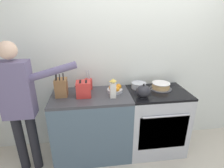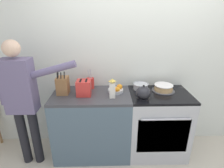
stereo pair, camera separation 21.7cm
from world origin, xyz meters
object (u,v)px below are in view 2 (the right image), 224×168
layer_cake (163,88)px  tea_kettle (143,93)px  utensil_crock (90,83)px  person_baker (22,96)px  milk_carton (112,89)px  knife_block (63,85)px  fruit_bowl (116,89)px  mixing_bowl (141,86)px  stove_range (157,123)px  toaster (84,88)px

layer_cake → tea_kettle: 0.39m
utensil_crock → person_baker: size_ratio=0.17×
person_baker → milk_carton: bearing=14.5°
knife_block → person_baker: 0.48m
layer_cake → fruit_bowl: (-0.64, -0.02, -0.00)m
utensil_crock → fruit_bowl: bearing=-22.4°
knife_block → milk_carton: (0.63, -0.13, 0.00)m
layer_cake → milk_carton: milk_carton is taller
tea_kettle → fruit_bowl: size_ratio=1.08×
tea_kettle → person_baker: 1.44m
knife_block → layer_cake: bearing=2.2°
tea_kettle → mixing_bowl: bearing=85.5°
stove_range → utensil_crock: size_ratio=3.23×
tea_kettle → knife_block: (-1.00, 0.17, 0.04)m
milk_carton → mixing_bowl: bearing=32.1°
tea_kettle → milk_carton: bearing=174.5°
fruit_bowl → utensil_crock: bearing=157.6°
knife_block → utensil_crock: knife_block is taller
fruit_bowl → milk_carton: (-0.05, -0.16, 0.08)m
toaster → milk_carton: milk_carton is taller
person_baker → stove_range: bearing=16.6°
layer_cake → fruit_bowl: fruit_bowl is taller
mixing_bowl → fruit_bowl: 0.36m
knife_block → mixing_bowl: bearing=6.4°
fruit_bowl → layer_cake: bearing=2.2°
stove_range → layer_cake: 0.51m
stove_range → utensil_crock: utensil_crock is taller
knife_block → person_baker: bearing=-155.9°
mixing_bowl → stove_range: bearing=-32.8°
fruit_bowl → person_baker: size_ratio=0.13×
person_baker → tea_kettle: bearing=12.2°
knife_block → toaster: knife_block is taller
toaster → stove_range: bearing=1.1°
tea_kettle → fruit_bowl: 0.38m
stove_range → fruit_bowl: size_ratio=4.47×
toaster → person_baker: size_ratio=0.12×
utensil_crock → toaster: (-0.06, -0.22, 0.02)m
stove_range → layer_cake: layer_cake is taller
utensil_crock → toaster: size_ratio=1.42×
mixing_bowl → milk_carton: size_ratio=0.85×
layer_cake → milk_carton: 0.72m
layer_cake → person_baker: bearing=-172.0°
layer_cake → toaster: bearing=-174.3°
knife_block → milk_carton: knife_block is taller
stove_range → toaster: (-0.98, -0.02, 0.56)m
tea_kettle → mixing_bowl: 0.29m
mixing_bowl → knife_block: size_ratio=0.67×
tea_kettle → utensil_crock: (-0.67, 0.34, 0.00)m
toaster → person_baker: bearing=-168.8°
tea_kettle → stove_range: bearing=27.8°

